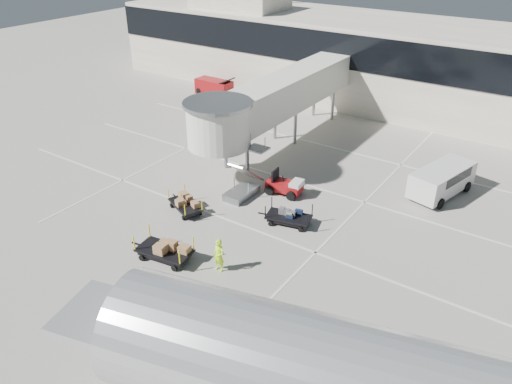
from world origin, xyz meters
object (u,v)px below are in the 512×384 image
(suitcase_cart, at_px, (289,218))
(box_cart_near, at_px, (166,251))
(baggage_tug, at_px, (285,186))
(minivan, at_px, (443,178))
(box_cart_far, at_px, (185,204))
(belt_loader, at_px, (214,87))
(ground_worker, at_px, (219,256))

(suitcase_cart, height_order, box_cart_near, box_cart_near)
(baggage_tug, height_order, suitcase_cart, baggage_tug)
(suitcase_cart, distance_m, minivan, 11.58)
(baggage_tug, bearing_deg, box_cart_near, -104.78)
(baggage_tug, relative_size, box_cart_far, 0.80)
(baggage_tug, bearing_deg, minivan, 28.10)
(box_cart_far, bearing_deg, belt_loader, 147.10)
(ground_worker, relative_size, minivan, 0.35)
(ground_worker, distance_m, belt_loader, 30.86)
(box_cart_near, distance_m, minivan, 19.48)
(baggage_tug, distance_m, minivan, 10.88)
(suitcase_cart, distance_m, box_cart_far, 6.86)
(minivan, bearing_deg, baggage_tug, -131.43)
(baggage_tug, bearing_deg, suitcase_cart, -61.73)
(baggage_tug, relative_size, minivan, 0.46)
(baggage_tug, relative_size, ground_worker, 1.34)
(box_cart_far, bearing_deg, baggage_tug, 77.21)
(minivan, distance_m, belt_loader, 28.13)
(minivan, bearing_deg, box_cart_far, -123.64)
(minivan, xyz_separation_m, belt_loader, (-26.81, 8.50, -0.40))
(ground_worker, bearing_deg, box_cart_far, 151.09)
(baggage_tug, relative_size, belt_loader, 0.59)
(baggage_tug, height_order, box_cart_far, baggage_tug)
(box_cart_far, relative_size, belt_loader, 0.74)
(box_cart_near, height_order, box_cart_far, box_cart_near)
(suitcase_cart, bearing_deg, minivan, 40.48)
(box_cart_far, bearing_deg, suitcase_cart, 44.13)
(box_cart_near, relative_size, belt_loader, 0.89)
(box_cart_far, distance_m, belt_loader, 24.51)
(box_cart_far, bearing_deg, ground_worker, -9.68)
(belt_loader, bearing_deg, box_cart_near, -55.69)
(ground_worker, bearing_deg, suitcase_cart, 87.35)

